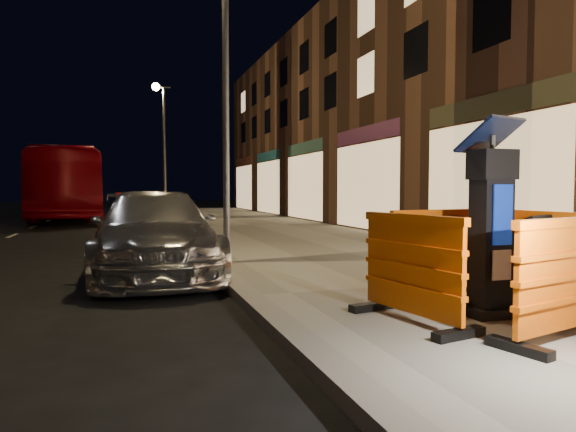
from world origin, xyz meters
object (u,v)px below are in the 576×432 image
object	(u,v)px
car_silver	(155,274)
bus_doubledecker	(62,220)
stroller	(554,266)
barrier_front	(563,280)
barrier_kerbside	(412,269)
parking_kiosk	(491,224)
man	(484,225)
car_red	(147,248)
barrier_back	(438,254)
barrier_bldgside	(561,261)

from	to	relation	value
car_silver	bus_doubledecker	xyz separation A→B (m)	(-3.44, 17.95, 0.00)
car_silver	stroller	size ratio (longest dim) A/B	4.87
barrier_front	barrier_kerbside	xyz separation A→B (m)	(-0.95, 0.95, 0.00)
parking_kiosk	stroller	xyz separation A→B (m)	(0.74, -0.12, -0.47)
parking_kiosk	bus_doubledecker	distance (m)	23.73
barrier_kerbside	car_silver	distance (m)	5.35
barrier_front	man	size ratio (longest dim) A/B	0.77
car_red	bus_doubledecker	distance (m)	14.23
barrier_front	car_red	xyz separation A→B (m)	(-3.17, 9.90, -0.70)
bus_doubledecker	man	xyz separation A→B (m)	(7.20, -21.96, 1.06)
barrier_front	barrier_back	bearing A→B (deg)	75.58
barrier_back	car_silver	world-z (taller)	barrier_back
car_silver	bus_doubledecker	distance (m)	18.28
barrier_bldgside	bus_doubledecker	xyz separation A→B (m)	(-7.60, 22.75, -0.70)
parking_kiosk	barrier_kerbside	size ratio (longest dim) A/B	1.40
barrier_front	barrier_back	world-z (taller)	same
barrier_front	barrier_kerbside	bearing A→B (deg)	120.58
car_red	parking_kiosk	bearing A→B (deg)	-71.63
barrier_kerbside	car_red	world-z (taller)	barrier_kerbside
parking_kiosk	barrier_back	size ratio (longest dim) A/B	1.40
barrier_back	car_red	size ratio (longest dim) A/B	0.33
parking_kiosk	stroller	world-z (taller)	parking_kiosk
parking_kiosk	barrier_bldgside	bearing A→B (deg)	-9.42
barrier_bldgside	bus_doubledecker	size ratio (longest dim) A/B	0.12
car_red	stroller	bearing A→B (deg)	-67.78
car_red	stroller	distance (m)	9.90
parking_kiosk	car_red	size ratio (longest dim) A/B	0.46
barrier_back	bus_doubledecker	distance (m)	22.80
barrier_kerbside	car_red	xyz separation A→B (m)	(-2.22, 8.95, -0.70)
barrier_bldgside	car_silver	xyz separation A→B (m)	(-4.16, 4.80, -0.70)
parking_kiosk	car_red	world-z (taller)	parking_kiosk
barrier_front	man	world-z (taller)	man
barrier_bldgside	bus_doubledecker	bearing A→B (deg)	11.06
barrier_back	barrier_kerbside	size ratio (longest dim) A/B	1.00
barrier_back	man	distance (m)	0.68
stroller	barrier_back	bearing A→B (deg)	111.48
parking_kiosk	barrier_kerbside	bearing A→B (deg)	170.58
barrier_back	man	size ratio (longest dim) A/B	0.77
barrier_front	barrier_bldgside	bearing A→B (deg)	30.58
bus_doubledecker	stroller	bearing A→B (deg)	-78.98
barrier_bldgside	man	bearing A→B (deg)	19.91
parking_kiosk	barrier_kerbside	xyz separation A→B (m)	(-0.95, 0.00, -0.44)
barrier_back	stroller	distance (m)	1.30
barrier_back	stroller	size ratio (longest dim) A/B	1.37
car_silver	barrier_back	bearing A→B (deg)	-49.67
bus_doubledecker	stroller	xyz separation A→B (m)	(7.40, -22.86, 0.67)
parking_kiosk	barrier_front	size ratio (longest dim) A/B	1.40
barrier_kerbside	bus_doubledecker	world-z (taller)	bus_doubledecker
barrier_back	barrier_bldgside	xyz separation A→B (m)	(0.95, -0.95, 0.00)
barrier_kerbside	man	xyz separation A→B (m)	(1.49, 0.78, 0.36)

